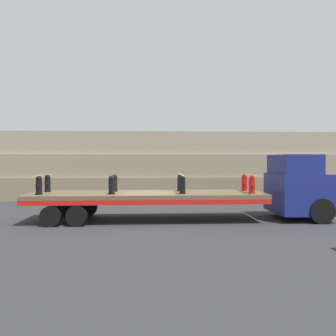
{
  "coord_description": "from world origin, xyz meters",
  "views": [
    {
      "loc": [
        0.17,
        -14.15,
        2.62
      ],
      "look_at": [
        0.9,
        0.0,
        2.26
      ],
      "focal_mm": 35.0,
      "sensor_mm": 36.0,
      "label": 1
    }
  ],
  "objects_px": {
    "fire_hydrant_black_near_1": "(111,185)",
    "fire_hydrant_black_far_1": "(115,183)",
    "fire_hydrant_black_far_0": "(48,183)",
    "fire_hydrant_black_near_2": "(182,185)",
    "truck_cab": "(300,187)",
    "fire_hydrant_red_far_3": "(244,183)",
    "fire_hydrant_black_near_0": "(39,185)",
    "flatbed_trailer": "(136,197)",
    "fire_hydrant_black_far_2": "(180,183)",
    "fire_hydrant_red_near_3": "(252,185)"
  },
  "relations": [
    {
      "from": "fire_hydrant_black_near_1",
      "to": "fire_hydrant_black_far_1",
      "type": "relative_size",
      "value": 1.0
    },
    {
      "from": "fire_hydrant_black_far_0",
      "to": "fire_hydrant_black_near_2",
      "type": "height_order",
      "value": "same"
    },
    {
      "from": "truck_cab",
      "to": "fire_hydrant_red_far_3",
      "type": "xyz_separation_m",
      "value": [
        -2.35,
        0.56,
        0.15
      ]
    },
    {
      "from": "fire_hydrant_black_far_0",
      "to": "fire_hydrant_black_far_1",
      "type": "xyz_separation_m",
      "value": [
        2.94,
        0.0,
        0.0
      ]
    },
    {
      "from": "fire_hydrant_black_near_0",
      "to": "fire_hydrant_red_far_3",
      "type": "xyz_separation_m",
      "value": [
        8.83,
        1.12,
        0.0
      ]
    },
    {
      "from": "flatbed_trailer",
      "to": "fire_hydrant_black_far_0",
      "type": "bearing_deg",
      "value": 171.88
    },
    {
      "from": "flatbed_trailer",
      "to": "fire_hydrant_black_near_0",
      "type": "bearing_deg",
      "value": -171.88
    },
    {
      "from": "fire_hydrant_black_far_2",
      "to": "fire_hydrant_red_far_3",
      "type": "relative_size",
      "value": 1.0
    },
    {
      "from": "truck_cab",
      "to": "fire_hydrant_black_far_0",
      "type": "xyz_separation_m",
      "value": [
        -11.18,
        0.56,
        0.15
      ]
    },
    {
      "from": "fire_hydrant_red_far_3",
      "to": "flatbed_trailer",
      "type": "bearing_deg",
      "value": -173.46
    },
    {
      "from": "fire_hydrant_black_far_1",
      "to": "fire_hydrant_black_near_1",
      "type": "bearing_deg",
      "value": -90.0
    },
    {
      "from": "flatbed_trailer",
      "to": "fire_hydrant_black_far_2",
      "type": "relative_size",
      "value": 13.14
    },
    {
      "from": "fire_hydrant_black_near_2",
      "to": "fire_hydrant_red_near_3",
      "type": "height_order",
      "value": "same"
    },
    {
      "from": "fire_hydrant_black_far_2",
      "to": "fire_hydrant_red_far_3",
      "type": "distance_m",
      "value": 2.94
    },
    {
      "from": "fire_hydrant_black_far_1",
      "to": "fire_hydrant_red_far_3",
      "type": "height_order",
      "value": "same"
    },
    {
      "from": "fire_hydrant_black_far_1",
      "to": "fire_hydrant_red_far_3",
      "type": "relative_size",
      "value": 1.0
    },
    {
      "from": "fire_hydrant_black_near_0",
      "to": "fire_hydrant_red_near_3",
      "type": "height_order",
      "value": "same"
    },
    {
      "from": "fire_hydrant_black_far_0",
      "to": "fire_hydrant_black_near_1",
      "type": "distance_m",
      "value": 3.15
    },
    {
      "from": "flatbed_trailer",
      "to": "fire_hydrant_red_far_3",
      "type": "distance_m",
      "value": 4.96
    },
    {
      "from": "fire_hydrant_black_far_1",
      "to": "fire_hydrant_black_near_2",
      "type": "distance_m",
      "value": 3.15
    },
    {
      "from": "fire_hydrant_black_near_0",
      "to": "fire_hydrant_black_near_2",
      "type": "bearing_deg",
      "value": 0.0
    },
    {
      "from": "fire_hydrant_black_near_1",
      "to": "fire_hydrant_red_near_3",
      "type": "height_order",
      "value": "same"
    },
    {
      "from": "fire_hydrant_black_far_0",
      "to": "fire_hydrant_red_far_3",
      "type": "height_order",
      "value": "same"
    },
    {
      "from": "flatbed_trailer",
      "to": "fire_hydrant_black_far_2",
      "type": "height_order",
      "value": "fire_hydrant_black_far_2"
    },
    {
      "from": "fire_hydrant_black_near_0",
      "to": "fire_hydrant_black_far_2",
      "type": "xyz_separation_m",
      "value": [
        5.89,
        1.12,
        0.0
      ]
    },
    {
      "from": "fire_hydrant_black_near_0",
      "to": "fire_hydrant_black_near_2",
      "type": "height_order",
      "value": "same"
    },
    {
      "from": "fire_hydrant_black_near_1",
      "to": "fire_hydrant_black_near_2",
      "type": "distance_m",
      "value": 2.94
    },
    {
      "from": "flatbed_trailer",
      "to": "truck_cab",
      "type": "bearing_deg",
      "value": 0.0
    },
    {
      "from": "flatbed_trailer",
      "to": "fire_hydrant_black_near_1",
      "type": "distance_m",
      "value": 1.27
    },
    {
      "from": "truck_cab",
      "to": "fire_hydrant_black_near_0",
      "type": "height_order",
      "value": "truck_cab"
    },
    {
      "from": "fire_hydrant_black_near_0",
      "to": "fire_hydrant_red_near_3",
      "type": "relative_size",
      "value": 1.0
    },
    {
      "from": "truck_cab",
      "to": "fire_hydrant_black_far_1",
      "type": "bearing_deg",
      "value": 176.1
    },
    {
      "from": "fire_hydrant_black_near_1",
      "to": "fire_hydrant_red_near_3",
      "type": "bearing_deg",
      "value": 0.0
    },
    {
      "from": "fire_hydrant_black_far_1",
      "to": "fire_hydrant_red_near_3",
      "type": "height_order",
      "value": "same"
    },
    {
      "from": "fire_hydrant_black_near_2",
      "to": "fire_hydrant_red_far_3",
      "type": "height_order",
      "value": "same"
    },
    {
      "from": "flatbed_trailer",
      "to": "fire_hydrant_black_far_1",
      "type": "distance_m",
      "value": 1.27
    },
    {
      "from": "flatbed_trailer",
      "to": "fire_hydrant_black_near_2",
      "type": "height_order",
      "value": "fire_hydrant_black_near_2"
    },
    {
      "from": "flatbed_trailer",
      "to": "fire_hydrant_black_far_0",
      "type": "distance_m",
      "value": 4.01
    },
    {
      "from": "flatbed_trailer",
      "to": "fire_hydrant_red_near_3",
      "type": "bearing_deg",
      "value": -6.54
    },
    {
      "from": "fire_hydrant_black_near_0",
      "to": "fire_hydrant_black_near_2",
      "type": "relative_size",
      "value": 1.0
    },
    {
      "from": "fire_hydrant_black_far_2",
      "to": "fire_hydrant_red_near_3",
      "type": "distance_m",
      "value": 3.15
    },
    {
      "from": "fire_hydrant_black_near_1",
      "to": "fire_hydrant_black_far_2",
      "type": "relative_size",
      "value": 1.0
    },
    {
      "from": "fire_hydrant_black_near_2",
      "to": "fire_hydrant_black_far_2",
      "type": "relative_size",
      "value": 1.0
    },
    {
      "from": "fire_hydrant_black_near_0",
      "to": "fire_hydrant_black_near_1",
      "type": "xyz_separation_m",
      "value": [
        2.94,
        0.0,
        0.0
      ]
    },
    {
      "from": "fire_hydrant_black_near_1",
      "to": "fire_hydrant_black_near_2",
      "type": "xyz_separation_m",
      "value": [
        2.94,
        0.0,
        0.0
      ]
    },
    {
      "from": "truck_cab",
      "to": "fire_hydrant_black_far_1",
      "type": "xyz_separation_m",
      "value": [
        -8.23,
        0.56,
        0.15
      ]
    },
    {
      "from": "fire_hydrant_black_near_0",
      "to": "fire_hydrant_black_far_2",
      "type": "bearing_deg",
      "value": 10.79
    },
    {
      "from": "truck_cab",
      "to": "fire_hydrant_black_far_2",
      "type": "bearing_deg",
      "value": 173.94
    },
    {
      "from": "fire_hydrant_red_near_3",
      "to": "fire_hydrant_black_near_1",
      "type": "bearing_deg",
      "value": 180.0
    },
    {
      "from": "fire_hydrant_black_far_1",
      "to": "fire_hydrant_black_near_2",
      "type": "relative_size",
      "value": 1.0
    }
  ]
}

